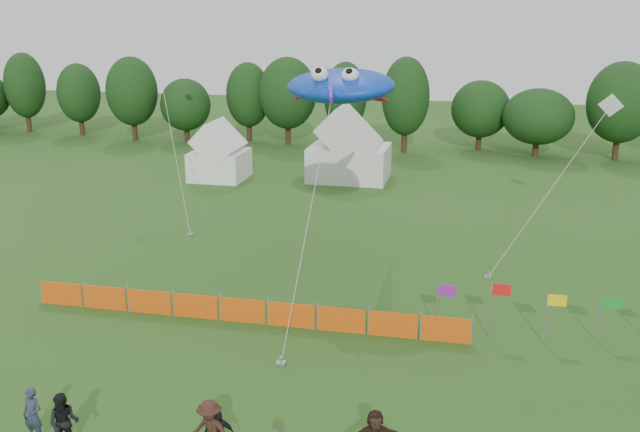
% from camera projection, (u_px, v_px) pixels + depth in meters
% --- Properties ---
extents(treeline, '(104.57, 8.78, 8.36)m').
position_uv_depth(treeline, '(437.00, 103.00, 60.89)').
color(treeline, '#382314').
rests_on(treeline, ground).
extents(tent_left, '(3.85, 3.85, 3.40)m').
position_uv_depth(tent_left, '(219.00, 156.00, 51.69)').
color(tent_left, white).
rests_on(tent_left, ground).
extents(tent_right, '(5.71, 4.57, 4.03)m').
position_uv_depth(tent_right, '(349.00, 152.00, 51.46)').
color(tent_right, silver).
rests_on(tent_right, ground).
extents(barrier_fence, '(17.90, 0.06, 1.00)m').
position_uv_depth(barrier_fence, '(242.00, 311.00, 28.32)').
color(barrier_fence, '#D8510C').
rests_on(barrier_fence, ground).
extents(flag_row, '(10.73, 0.63, 2.18)m').
position_uv_depth(flag_row, '(578.00, 309.00, 26.38)').
color(flag_row, gray).
rests_on(flag_row, ground).
extents(spectator_a, '(0.64, 0.44, 1.68)m').
position_uv_depth(spectator_a, '(33.00, 415.00, 20.47)').
color(spectator_a, '#293145').
rests_on(spectator_a, ground).
extents(spectator_b, '(1.04, 0.91, 1.79)m').
position_uv_depth(spectator_b, '(64.00, 423.00, 19.98)').
color(spectator_b, black).
rests_on(spectator_b, ground).
extents(spectator_c, '(1.36, 1.01, 1.87)m').
position_uv_depth(spectator_c, '(210.00, 432.00, 19.50)').
color(spectator_c, '#351C15').
rests_on(spectator_c, ground).
extents(stingray_kite, '(6.74, 17.70, 9.65)m').
position_uv_depth(stingray_kite, '(342.00, 85.00, 32.67)').
color(stingray_kite, blue).
rests_on(stingray_kite, ground).
extents(small_kite_white, '(6.38, 6.77, 7.95)m').
position_uv_depth(small_kite_white, '(578.00, 151.00, 35.15)').
color(small_kite_white, silver).
rests_on(small_kite_white, ground).
extents(small_kite_dark, '(6.65, 9.22, 13.44)m').
position_uv_depth(small_kite_dark, '(163.00, 88.00, 42.68)').
color(small_kite_dark, black).
rests_on(small_kite_dark, ground).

